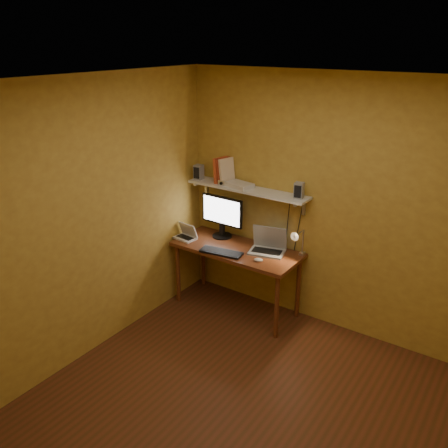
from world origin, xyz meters
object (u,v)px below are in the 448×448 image
Objects in this scene: laptop at (268,245)px; speaker_right at (299,190)px; desk at (237,255)px; shelf_camera at (222,183)px; netbook at (186,234)px; wall_shelf at (247,190)px; router at (239,185)px; monitor at (222,215)px; speaker_left at (199,172)px; mouse at (258,260)px; desk_lamp at (298,240)px; keyboard at (221,252)px.

speaker_right reaches higher than laptop.
desk is 15.35× the size of shelf_camera.
netbook is at bearing 179.30° from laptop.
wall_shelf is 8.77× the size of speaker_right.
desk is at bearing -63.39° from router.
monitor is at bearing 161.47° from laptop.
speaker_left reaches higher than speaker_right.
router is at bearing 15.05° from shelf_camera.
mouse is 0.81m from speaker_right.
shelf_camera reaches higher than desk.
desk is 0.38m from laptop.
laptop is (0.32, -0.08, -0.54)m from wall_shelf.
netbook is 1.41m from speaker_right.
laptop is at bearing -178.34° from desk_lamp.
wall_shelf is 3.38× the size of laptop.
speaker_right reaches higher than keyboard.
shelf_camera is (-0.28, -0.07, 0.04)m from wall_shelf.
desk_lamp is (0.66, -0.07, -0.40)m from wall_shelf.
wall_shelf is 4.97× the size of router.
laptop is at bearing 31.80° from keyboard.
desk is 3.73× the size of desk_lamp.
netbook is (-0.61, -0.10, 0.14)m from desk.
speaker_left is at bearing 162.43° from laptop.
shelf_camera is 0.32× the size of router.
mouse is (0.04, -0.27, -0.05)m from laptop.
speaker_right is (0.66, 0.41, 0.69)m from keyboard.
wall_shelf reaches higher than mouse.
netbook reaches higher than desk.
shelf_camera reaches higher than netbook.
laptop is at bearing -0.74° from shelf_camera.
speaker_right is (0.60, 0.20, 0.79)m from desk.
wall_shelf is 0.88m from netbook.
speaker_left is at bearing 179.84° from router.
monitor is 1.41× the size of desk_lamp.
mouse is 0.94m from shelf_camera.
router is (0.55, -0.00, -0.06)m from speaker_left.
speaker_left is at bearing 177.75° from desk_lamp.
netbook reaches higher than keyboard.
monitor reaches higher than laptop.
speaker_left reaches higher than keyboard.
keyboard is 0.82m from desk_lamp.
mouse is 0.34× the size of router.
wall_shelf is 0.63m from laptop.
laptop is (0.32, 0.12, 0.16)m from desk.
mouse is 0.45m from desk_lamp.
mouse is 1.04× the size of shelf_camera.
speaker_right reaches higher than router.
desk is 0.50m from monitor.
speaker_left reaches higher than desk_lamp.
mouse is at bearing -35.98° from router.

